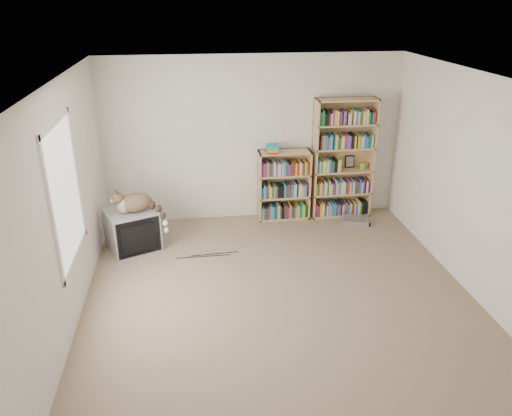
{
  "coord_description": "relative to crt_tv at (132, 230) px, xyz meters",
  "views": [
    {
      "loc": [
        -0.94,
        -4.77,
        3.27
      ],
      "look_at": [
        -0.16,
        1.0,
        0.77
      ],
      "focal_mm": 35.0,
      "sensor_mm": 36.0,
      "label": 1
    }
  ],
  "objects": [
    {
      "name": "ceiling",
      "position": [
        1.8,
        -1.61,
        2.22
      ],
      "size": [
        4.5,
        5.0,
        0.02
      ],
      "primitive_type": "cube",
      "color": "white",
      "rests_on": "wall_back"
    },
    {
      "name": "dvd_player",
      "position": [
        3.32,
        0.36,
        -0.24
      ],
      "size": [
        0.44,
        0.36,
        0.09
      ],
      "primitive_type": "cube",
      "rotation": [
        0.0,
        0.0,
        -0.22
      ],
      "color": "#A5A5AA",
      "rests_on": "floor"
    },
    {
      "name": "floor",
      "position": [
        1.8,
        -1.61,
        -0.28
      ],
      "size": [
        4.5,
        5.0,
        0.01
      ],
      "primitive_type": "cube",
      "color": "gray",
      "rests_on": "ground"
    },
    {
      "name": "crt_tv",
      "position": [
        0.0,
        0.0,
        0.0
      ],
      "size": [
        0.82,
        0.79,
        0.56
      ],
      "rotation": [
        0.0,
        0.0,
        0.4
      ],
      "color": "#939396",
      "rests_on": "floor"
    },
    {
      "name": "book_stack",
      "position": [
        2.06,
        0.7,
        0.87
      ],
      "size": [
        0.2,
        0.26,
        0.11
      ],
      "primitive_type": "cube",
      "color": "#A32615",
      "rests_on": "bookcase_short"
    },
    {
      "name": "bookcase_tall",
      "position": [
        3.18,
        0.75,
        0.6
      ],
      "size": [
        0.93,
        0.3,
        1.86
      ],
      "color": "tan",
      "rests_on": "floor"
    },
    {
      "name": "wall_front",
      "position": [
        1.8,
        -4.11,
        0.97
      ],
      "size": [
        4.5,
        0.02,
        2.5
      ],
      "primitive_type": "cube",
      "color": "silver",
      "rests_on": "floor"
    },
    {
      "name": "wall_left",
      "position": [
        -0.45,
        -1.61,
        0.97
      ],
      "size": [
        0.02,
        5.0,
        2.5
      ],
      "primitive_type": "cube",
      "color": "silver",
      "rests_on": "floor"
    },
    {
      "name": "floor_cables",
      "position": [
        1.53,
        -0.4,
        -0.28
      ],
      "size": [
        1.2,
        0.7,
        0.01
      ],
      "primitive_type": null,
      "color": "black",
      "rests_on": "floor"
    },
    {
      "name": "cat",
      "position": [
        0.13,
        -0.05,
        0.38
      ],
      "size": [
        0.76,
        0.49,
        0.56
      ],
      "rotation": [
        0.0,
        0.0,
        0.31
      ],
      "color": "#372716",
      "rests_on": "crt_tv"
    },
    {
      "name": "framed_print",
      "position": [
        3.32,
        0.83,
        0.58
      ],
      "size": [
        0.15,
        0.05,
        0.19
      ],
      "primitive_type": "cube",
      "rotation": [
        -0.17,
        0.0,
        0.0
      ],
      "color": "black",
      "rests_on": "bookcase_tall"
    },
    {
      "name": "wall_back",
      "position": [
        1.8,
        0.89,
        0.97
      ],
      "size": [
        4.5,
        0.02,
        2.5
      ],
      "primitive_type": "cube",
      "color": "silver",
      "rests_on": "floor"
    },
    {
      "name": "green_mug",
      "position": [
        3.5,
        0.73,
        0.53
      ],
      "size": [
        0.09,
        0.09,
        0.1
      ],
      "primitive_type": "cylinder",
      "color": "#6BA42F",
      "rests_on": "bookcase_tall"
    },
    {
      "name": "window",
      "position": [
        -0.43,
        -1.41,
        1.12
      ],
      "size": [
        0.02,
        1.22,
        1.52
      ],
      "primitive_type": "cube",
      "color": "white",
      "rests_on": "wall_left"
    },
    {
      "name": "wall_outlet",
      "position": [
        -0.43,
        0.34,
        0.04
      ],
      "size": [
        0.01,
        0.08,
        0.13
      ],
      "primitive_type": "cube",
      "color": "silver",
      "rests_on": "wall_left"
    },
    {
      "name": "bookcase_short",
      "position": [
        2.26,
        0.75,
        0.22
      ],
      "size": [
        0.79,
        0.3,
        1.09
      ],
      "color": "tan",
      "rests_on": "floor"
    },
    {
      "name": "wall_right",
      "position": [
        4.05,
        -1.61,
        0.97
      ],
      "size": [
        0.02,
        5.0,
        2.5
      ],
      "primitive_type": "cube",
      "color": "silver",
      "rests_on": "floor"
    }
  ]
}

